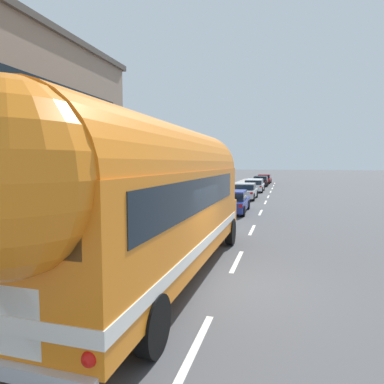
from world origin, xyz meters
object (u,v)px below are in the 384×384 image
car_lead (232,201)px  car_second (245,191)px  painted_bus (153,195)px  car_fifth (264,178)px  car_fourth (261,180)px  car_third (254,184)px

car_lead → car_second: (-0.09, 7.98, -0.01)m
painted_bus → car_fifth: (0.20, 44.09, -1.56)m
car_fourth → car_fifth: 6.56m
painted_bus → car_fourth: bearing=89.8°
car_third → car_fourth: 8.84m
car_lead → car_fourth: (0.14, 24.45, 0.05)m
painted_bus → car_fourth: 37.56m
car_second → car_third: same height
car_lead → car_fifth: (0.22, 31.01, 0.00)m
painted_bus → car_lead: size_ratio=2.61×
painted_bus → car_third: 28.73m
car_lead → car_fifth: same height
car_fifth → painted_bus: bearing=-90.3°
painted_bus → car_lead: bearing=90.1°
car_fifth → car_lead: bearing=-90.4°
car_lead → car_fourth: 24.45m
car_second → car_third: (0.15, 7.64, 0.07)m
car_lead → car_third: 15.62m
car_third → car_fourth: same height
car_lead → car_fifth: size_ratio=0.99×
car_third → car_fifth: bearing=89.4°
painted_bus → car_second: painted_bus is taller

